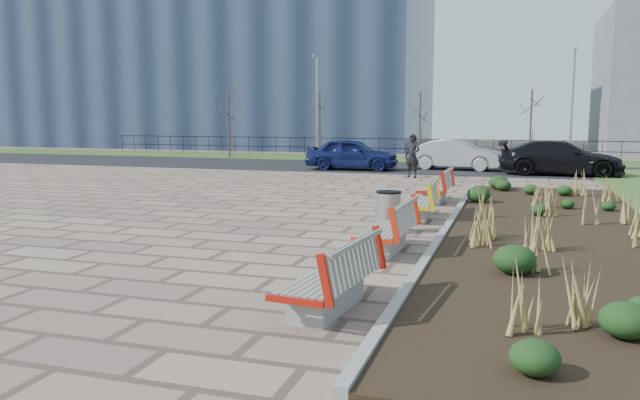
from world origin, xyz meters
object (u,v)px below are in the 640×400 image
(bench_b, at_px, (385,227))
(bench_d, at_px, (434,186))
(pedestrian, at_px, (412,156))
(lamp_east, at_px, (572,108))
(car_silver, at_px, (456,155))
(bench_a, at_px, (327,275))
(lamp_west, at_px, (317,109))
(car_black, at_px, (560,158))
(car_blue, at_px, (352,154))
(bench_c, at_px, (418,200))
(litter_bin, at_px, (389,212))

(bench_b, distance_m, bench_d, 7.41)
(pedestrian, bearing_deg, lamp_east, 71.52)
(bench_b, xyz_separation_m, car_silver, (-0.45, 19.13, 0.26))
(bench_a, height_order, car_silver, car_silver)
(bench_d, bearing_deg, lamp_east, 73.58)
(bench_b, bearing_deg, pedestrian, 99.14)
(bench_a, bearing_deg, bench_d, 95.86)
(car_silver, distance_m, lamp_west, 9.88)
(car_black, relative_size, lamp_east, 0.88)
(bench_a, height_order, lamp_west, lamp_west)
(bench_d, xyz_separation_m, car_blue, (-5.28, 10.15, 0.28))
(bench_d, bearing_deg, car_blue, 118.32)
(bench_a, xyz_separation_m, lamp_west, (-9.00, 27.40, 2.54))
(pedestrian, relative_size, car_silver, 0.42)
(bench_d, distance_m, car_blue, 11.45)
(bench_a, xyz_separation_m, bench_d, (0.00, 11.29, 0.00))
(pedestrian, bearing_deg, car_silver, 91.55)
(car_black, bearing_deg, bench_a, 169.79)
(bench_a, distance_m, bench_c, 7.98)
(bench_b, xyz_separation_m, pedestrian, (-1.88, 14.75, 0.43))
(bench_b, distance_m, litter_bin, 2.07)
(bench_a, height_order, bench_c, same)
(bench_c, height_order, lamp_east, lamp_east)
(car_blue, relative_size, lamp_east, 0.75)
(pedestrian, xyz_separation_m, car_black, (6.09, 2.94, -0.14))
(car_silver, bearing_deg, car_black, -101.41)
(lamp_west, height_order, lamp_east, same)
(car_black, bearing_deg, pedestrian, 116.58)
(car_silver, height_order, car_black, car_black)
(bench_c, relative_size, lamp_west, 0.35)
(lamp_west, bearing_deg, car_blue, -58.01)
(bench_a, relative_size, car_blue, 0.47)
(car_silver, bearing_deg, bench_a, -173.09)
(car_black, bearing_deg, lamp_east, -6.95)
(bench_d, bearing_deg, bench_b, -89.17)
(bench_c, relative_size, pedestrian, 1.13)
(bench_d, height_order, lamp_east, lamp_east)
(bench_d, height_order, litter_bin, bench_d)
(car_blue, bearing_deg, lamp_west, 29.38)
(lamp_east, bearing_deg, car_black, -97.77)
(bench_a, distance_m, bench_b, 3.88)
(bench_b, bearing_deg, lamp_east, 79.87)
(pedestrian, bearing_deg, litter_bin, -63.46)
(car_blue, distance_m, car_silver, 5.08)
(bench_c, xyz_separation_m, pedestrian, (-1.88, 10.65, 0.43))
(car_silver, bearing_deg, lamp_west, 68.62)
(bench_a, xyz_separation_m, bench_c, (0.00, 7.98, 0.00))
(pedestrian, height_order, car_silver, pedestrian)
(bench_c, xyz_separation_m, litter_bin, (-0.34, -2.06, -0.03))
(bench_c, bearing_deg, pedestrian, 97.19)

